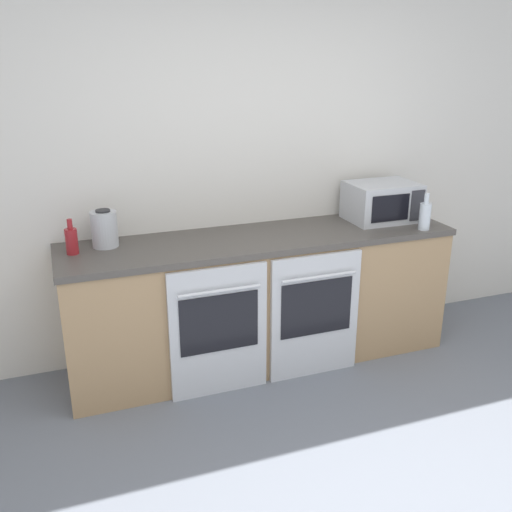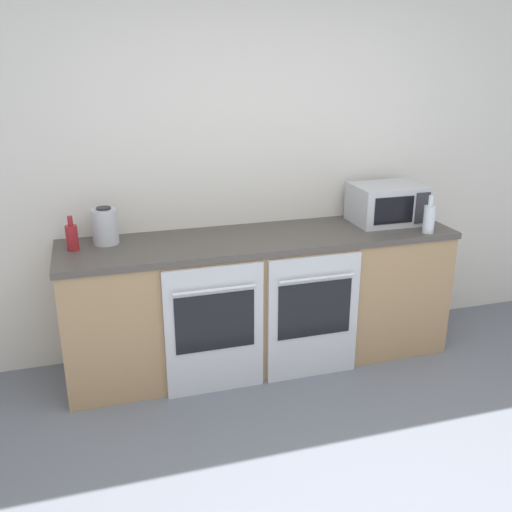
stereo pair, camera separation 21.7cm
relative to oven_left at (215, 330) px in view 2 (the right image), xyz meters
name	(u,v)px [view 2 (the right image)]	position (x,y,z in m)	size (l,w,h in m)	color
wall_back	(247,164)	(0.39, 0.65, 0.88)	(10.00, 0.06, 2.60)	silver
counter_back	(261,299)	(0.39, 0.32, 0.02)	(2.57, 0.63, 0.89)	tan
oven_left	(215,330)	(0.00, 0.00, 0.00)	(0.61, 0.06, 0.83)	silver
oven_right	(313,317)	(0.64, 0.00, 0.00)	(0.61, 0.06, 0.83)	silver
microwave	(387,204)	(1.32, 0.38, 0.60)	(0.47, 0.36, 0.27)	#B7BABF
bottle_clear	(429,218)	(1.46, 0.08, 0.56)	(0.08, 0.08, 0.25)	silver
bottle_red	(72,237)	(-0.77, 0.38, 0.55)	(0.07, 0.07, 0.21)	maroon
kettle	(105,226)	(-0.58, 0.45, 0.57)	(0.16, 0.16, 0.23)	#B7BABF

